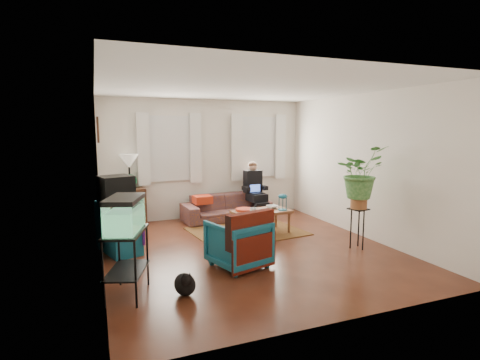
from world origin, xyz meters
name	(u,v)px	position (x,y,z in m)	size (l,w,h in m)	color
floor	(249,249)	(0.00, 0.00, 0.00)	(4.50, 5.00, 0.01)	#4F2B14
ceiling	(249,88)	(0.00, 0.00, 2.60)	(4.50, 5.00, 0.01)	white
wall_back	(206,159)	(0.00, 2.50, 1.30)	(4.50, 0.01, 2.60)	silver
wall_front	(347,197)	(0.00, -2.50, 1.30)	(4.50, 0.01, 2.60)	silver
wall_left	(99,177)	(-2.25, 0.00, 1.30)	(0.01, 5.00, 2.60)	silver
wall_right	(363,166)	(2.25, 0.00, 1.30)	(0.01, 5.00, 2.60)	silver
window_left	(170,149)	(-0.80, 2.48, 1.55)	(1.08, 0.04, 1.38)	white
window_right	(258,147)	(1.25, 2.48, 1.55)	(1.08, 0.04, 1.38)	white
curtains_left	(170,149)	(-0.80, 2.40, 1.55)	(1.36, 0.06, 1.50)	white
curtains_right	(259,147)	(1.25, 2.40, 1.55)	(1.36, 0.06, 1.50)	white
picture_frame	(98,130)	(-2.21, 0.85, 1.95)	(0.04, 0.32, 0.40)	#3D2616
area_rug	(246,231)	(0.37, 1.01, 0.01)	(2.00, 1.60, 0.01)	brown
sofa	(226,203)	(0.33, 2.05, 0.37)	(1.89, 0.75, 0.74)	brown
seated_person	(255,192)	(1.01, 2.09, 0.56)	(0.47, 0.58, 1.13)	black
side_table	(131,206)	(-1.65, 2.37, 0.38)	(0.53, 0.53, 0.77)	#372614
table_lamp	(129,172)	(-1.65, 2.37, 1.10)	(0.39, 0.39, 0.70)	white
dresser	(119,227)	(-1.99, 0.66, 0.40)	(0.44, 0.88, 0.80)	#11546B
crt_tv	(116,189)	(-2.00, 0.75, 1.01)	(0.49, 0.44, 0.42)	black
aquarium_stand	(127,264)	(-2.00, -1.08, 0.39)	(0.39, 0.70, 0.79)	black
aquarium	(125,214)	(-2.00, -1.08, 0.99)	(0.35, 0.64, 0.41)	#7FD899
black_cat	(185,282)	(-1.37, -1.31, 0.16)	(0.25, 0.38, 0.32)	black
armchair	(238,241)	(-0.43, -0.64, 0.38)	(0.73, 0.68, 0.75)	#136E73
serape_throw	(251,235)	(-0.35, -0.92, 0.53)	(0.75, 0.17, 0.62)	#9E0A0A
coffee_table	(262,222)	(0.59, 0.78, 0.22)	(1.07, 0.59, 0.44)	brown
cup_a	(253,210)	(0.36, 0.66, 0.49)	(0.12, 0.12, 0.10)	white
cup_b	(269,210)	(0.66, 0.61, 0.49)	(0.10, 0.10, 0.09)	beige
bowl	(272,207)	(0.87, 0.91, 0.47)	(0.21, 0.21, 0.05)	white
snack_tray	(244,210)	(0.28, 0.89, 0.46)	(0.33, 0.33, 0.04)	#B21414
birdcage	(283,202)	(0.97, 0.68, 0.60)	(0.18, 0.18, 0.31)	#115B6B
plant_stand	(358,228)	(1.69, -0.60, 0.34)	(0.28, 0.28, 0.67)	black
potted_plant	(360,180)	(1.69, -0.60, 1.14)	(0.77, 0.66, 0.85)	#599947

